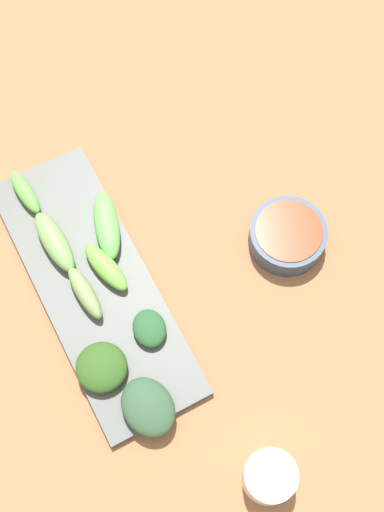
# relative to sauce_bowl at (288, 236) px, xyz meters

# --- Properties ---
(tabletop) EXTENTS (2.10, 2.10, 0.02)m
(tabletop) POSITION_rel_sauce_bowl_xyz_m (0.13, -0.03, -0.03)
(tabletop) COLOR #956641
(tabletop) RESTS_ON ground
(sauce_bowl) EXTENTS (0.10, 0.10, 0.04)m
(sauce_bowl) POSITION_rel_sauce_bowl_xyz_m (0.00, 0.00, 0.00)
(sauce_bowl) COLOR #35445B
(sauce_bowl) RESTS_ON tabletop
(serving_plate) EXTENTS (0.14, 0.38, 0.01)m
(serving_plate) POSITION_rel_sauce_bowl_xyz_m (0.25, -0.06, -0.01)
(serving_plate) COLOR #4B504C
(serving_plate) RESTS_ON tabletop
(broccoli_stalk_0) EXTENTS (0.03, 0.07, 0.02)m
(broccoli_stalk_0) POSITION_rel_sauce_bowl_xyz_m (0.28, -0.22, 0.00)
(broccoli_stalk_0) COLOR #5CB645
(broccoli_stalk_0) RESTS_ON serving_plate
(broccoli_leafy_1) EXTENTS (0.07, 0.07, 0.03)m
(broccoli_leafy_1) POSITION_rel_sauce_bowl_xyz_m (0.29, 0.05, 0.00)
(broccoli_leafy_1) COLOR #2C531C
(broccoli_leafy_1) RESTS_ON serving_plate
(broccoli_stalk_2) EXTENTS (0.04, 0.08, 0.02)m
(broccoli_stalk_2) POSITION_rel_sauce_bowl_xyz_m (0.23, -0.07, 0.00)
(broccoli_stalk_2) COLOR #68B53F
(broccoli_stalk_2) RESTS_ON serving_plate
(broccoli_stalk_3) EXTENTS (0.04, 0.10, 0.03)m
(broccoli_stalk_3) POSITION_rel_sauce_bowl_xyz_m (0.27, -0.13, 0.01)
(broccoli_stalk_3) COLOR #71A757
(broccoli_stalk_3) RESTS_ON serving_plate
(broccoli_stalk_4) EXTENTS (0.03, 0.08, 0.03)m
(broccoli_stalk_4) POSITION_rel_sauce_bowl_xyz_m (0.27, -0.05, 0.01)
(broccoli_stalk_4) COLOR #779E58
(broccoli_stalk_4) RESTS_ON serving_plate
(broccoli_leafy_5) EXTENTS (0.07, 0.08, 0.03)m
(broccoli_leafy_5) POSITION_rel_sauce_bowl_xyz_m (0.26, 0.11, 0.01)
(broccoli_leafy_5) COLOR #2F4F34
(broccoli_leafy_5) RESTS_ON serving_plate
(broccoli_leafy_6) EXTENTS (0.05, 0.06, 0.02)m
(broccoli_leafy_6) POSITION_rel_sauce_bowl_xyz_m (0.21, 0.03, 0.00)
(broccoli_leafy_6) COLOR #25552C
(broccoli_leafy_6) RESTS_ON serving_plate
(broccoli_stalk_7) EXTENTS (0.06, 0.10, 0.03)m
(broccoli_stalk_7) POSITION_rel_sauce_bowl_xyz_m (0.20, -0.12, 0.01)
(broccoli_stalk_7) COLOR #60B955
(broccoli_stalk_7) RESTS_ON serving_plate
(tea_cup) EXTENTS (0.06, 0.06, 0.05)m
(tea_cup) POSITION_rel_sauce_bowl_xyz_m (0.17, 0.25, 0.01)
(tea_cup) COLOR silver
(tea_cup) RESTS_ON tabletop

